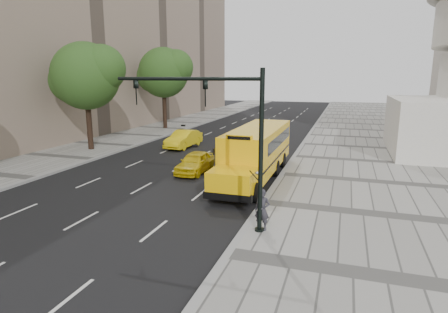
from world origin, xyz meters
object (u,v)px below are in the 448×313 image
(taxi_near, at_px, (195,162))
(school_bus, at_px, (257,148))
(tree_c, at_px, (164,72))
(pedestrian, at_px, (262,210))
(tree_b, at_px, (87,75))
(traffic_signal, at_px, (225,130))
(taxi_far, at_px, (184,139))

(taxi_near, bearing_deg, school_bus, 5.37)
(tree_c, relative_size, pedestrian, 5.67)
(tree_c, relative_size, taxi_near, 2.36)
(taxi_near, relative_size, pedestrian, 2.40)
(tree_b, height_order, traffic_signal, tree_b)
(tree_c, xyz_separation_m, school_bus, (14.89, -17.18, -4.76))
(tree_c, bearing_deg, taxi_near, -58.13)
(taxi_far, height_order, traffic_signal, traffic_signal)
(tree_c, height_order, taxi_far, tree_c)
(taxi_far, xyz_separation_m, traffic_signal, (8.95, -15.90, 3.35))
(taxi_near, bearing_deg, tree_b, 160.21)
(taxi_far, distance_m, traffic_signal, 18.55)
(taxi_near, height_order, taxi_far, taxi_far)
(pedestrian, bearing_deg, tree_b, 148.99)
(taxi_near, bearing_deg, traffic_signal, -60.04)
(taxi_far, relative_size, pedestrian, 2.75)
(tree_c, xyz_separation_m, taxi_far, (6.64, -9.82, -5.78))
(pedestrian, bearing_deg, school_bus, 108.59)
(school_bus, height_order, pedestrian, school_bus)
(taxi_far, height_order, pedestrian, pedestrian)
(taxi_far, relative_size, traffic_signal, 0.71)
(tree_b, bearing_deg, school_bus, -13.60)
(tree_b, height_order, tree_c, tree_c)
(taxi_near, relative_size, traffic_signal, 0.62)
(tree_b, bearing_deg, taxi_far, 29.44)
(tree_b, distance_m, traffic_signal, 19.87)
(school_bus, distance_m, pedestrian, 8.72)
(school_bus, distance_m, taxi_near, 4.15)
(taxi_far, bearing_deg, traffic_signal, -56.80)
(school_bus, relative_size, taxi_far, 2.56)
(tree_b, relative_size, traffic_signal, 1.37)
(school_bus, relative_size, traffic_signal, 1.81)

